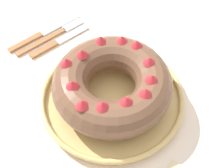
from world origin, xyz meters
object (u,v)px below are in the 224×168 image
(fork, at_px, (55,35))
(cake_knife, at_px, (56,43))
(bundt_cake, at_px, (112,84))
(serving_dish, at_px, (112,98))
(serving_knife, at_px, (40,35))

(fork, xyz_separation_m, cake_knife, (0.03, -0.02, 0.00))
(bundt_cake, bearing_deg, serving_dish, 5.64)
(fork, relative_size, serving_knife, 0.95)
(fork, height_order, cake_knife, cake_knife)
(serving_dish, relative_size, fork, 1.56)
(serving_dish, xyz_separation_m, serving_knife, (-0.30, -0.01, -0.01))
(serving_dish, relative_size, cake_knife, 1.80)
(bundt_cake, height_order, cake_knife, bundt_cake)
(serving_dish, height_order, cake_knife, serving_dish)
(serving_dish, xyz_separation_m, bundt_cake, (-0.00, -0.00, 0.05))
(bundt_cake, height_order, fork, bundt_cake)
(bundt_cake, bearing_deg, fork, 176.00)
(serving_knife, distance_m, cake_knife, 0.06)
(fork, distance_m, cake_knife, 0.03)
(serving_dish, height_order, serving_knife, serving_dish)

